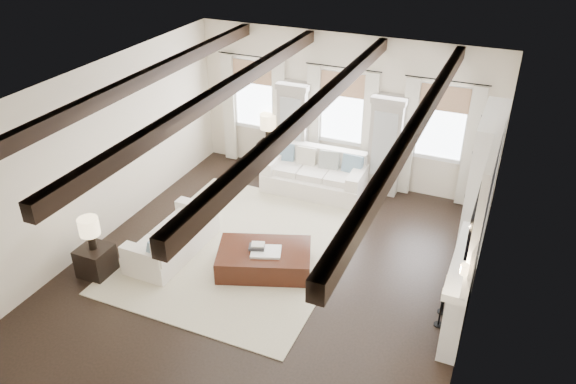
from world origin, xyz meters
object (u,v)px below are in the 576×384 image
at_px(ottoman, 264,260).
at_px(side_table_front, 96,261).
at_px(sofa_left, 175,238).
at_px(side_table_back, 269,154).
at_px(sofa_back, 315,175).

xyz_separation_m(ottoman, side_table_front, (-2.56, -1.21, 0.05)).
xyz_separation_m(sofa_left, side_table_back, (0.07, 3.76, 0.00)).
bearing_deg(side_table_front, sofa_left, 48.84).
xyz_separation_m(ottoman, side_table_back, (-1.58, 3.57, 0.11)).
xyz_separation_m(sofa_back, ottoman, (0.21, -2.94, -0.16)).
xyz_separation_m(sofa_back, side_table_front, (-2.35, -4.15, -0.11)).
bearing_deg(ottoman, sofa_left, 166.10).
distance_m(side_table_front, side_table_back, 4.88).
relative_size(sofa_back, sofa_left, 1.15).
relative_size(ottoman, side_table_front, 3.04).
relative_size(sofa_back, side_table_front, 4.18).
bearing_deg(sofa_back, ottoman, -86.01).
height_order(sofa_left, side_table_front, sofa_left).
height_order(ottoman, side_table_back, side_table_back).
distance_m(sofa_back, sofa_left, 3.45).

